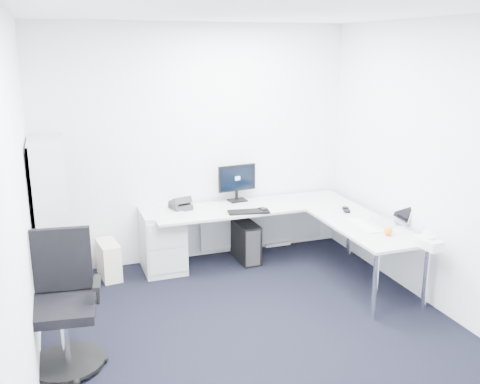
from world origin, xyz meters
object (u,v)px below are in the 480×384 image
object	(u,v)px
monitor	(237,183)
laptop	(386,213)
task_chair	(62,305)
bookshelf	(52,222)
l_desk	(264,243)

from	to	relation	value
monitor	laptop	size ratio (longest dim) A/B	1.49
task_chair	bookshelf	bearing A→B (deg)	98.71
task_chair	laptop	bearing A→B (deg)	16.25
bookshelf	monitor	bearing A→B (deg)	13.93
bookshelf	laptop	xyz separation A→B (m)	(3.24, -0.76, -0.02)
task_chair	laptop	xyz separation A→B (m)	(3.21, 0.50, 0.25)
l_desk	laptop	distance (m)	1.36
task_chair	monitor	size ratio (longest dim) A/B	2.31
bookshelf	task_chair	size ratio (longest dim) A/B	1.49
laptop	task_chair	bearing A→B (deg)	-165.03
task_chair	monitor	distance (m)	2.73
bookshelf	laptop	world-z (taller)	bookshelf
task_chair	monitor	world-z (taller)	monitor
l_desk	bookshelf	bearing A→B (deg)	178.68
bookshelf	task_chair	xyz separation A→B (m)	(0.03, -1.27, -0.27)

